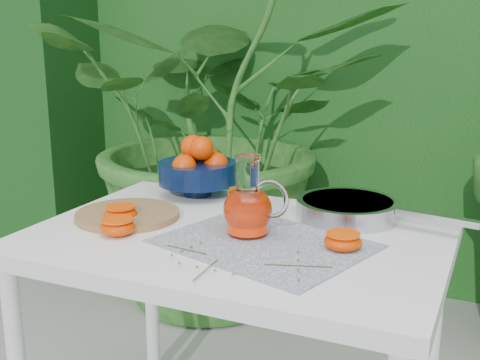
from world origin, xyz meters
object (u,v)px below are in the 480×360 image
at_px(juice_pitcher, 249,208).
at_px(saute_pan, 349,208).
at_px(cutting_board, 128,215).
at_px(fruit_bowl, 198,168).
at_px(white_table, 237,264).

relative_size(juice_pitcher, saute_pan, 0.40).
distance_m(cutting_board, juice_pitcher, 0.35).
xyz_separation_m(juice_pitcher, saute_pan, (0.19, 0.24, -0.04)).
bearing_deg(fruit_bowl, cutting_board, -102.31).
height_order(cutting_board, fruit_bowl, fruit_bowl).
relative_size(fruit_bowl, saute_pan, 0.57).
xyz_separation_m(cutting_board, saute_pan, (0.53, 0.24, 0.02)).
height_order(cutting_board, saute_pan, saute_pan).
bearing_deg(white_table, saute_pan, 46.75).
relative_size(cutting_board, fruit_bowl, 0.98).
relative_size(cutting_board, saute_pan, 0.55).
relative_size(white_table, cutting_board, 3.66).
distance_m(fruit_bowl, saute_pan, 0.48).
distance_m(juice_pitcher, saute_pan, 0.31).
distance_m(fruit_bowl, juice_pitcher, 0.40).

